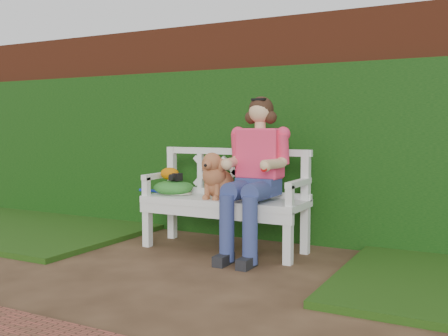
% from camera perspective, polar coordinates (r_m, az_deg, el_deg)
% --- Properties ---
extents(ground, '(60.00, 60.00, 0.00)m').
position_cam_1_polar(ground, '(3.94, -6.47, -12.04)').
color(ground, '#382517').
extents(brick_wall, '(10.00, 0.30, 2.20)m').
position_cam_1_polar(brick_wall, '(5.45, 4.78, 4.28)').
color(brick_wall, maroon).
rests_on(brick_wall, ground).
extents(ivy_hedge, '(10.00, 0.18, 1.70)m').
position_cam_1_polar(ivy_hedge, '(5.26, 3.82, 1.55)').
color(ivy_hedge, '#1F4C12').
rests_on(ivy_hedge, ground).
extents(grass_left, '(2.60, 2.00, 0.05)m').
position_cam_1_polar(grass_left, '(6.16, -20.41, -6.02)').
color(grass_left, '#153B0C').
rests_on(grass_left, ground).
extents(garden_bench, '(1.63, 0.74, 0.48)m').
position_cam_1_polar(garden_bench, '(4.78, 0.00, -6.10)').
color(garden_bench, white).
rests_on(garden_bench, ground).
extents(seated_woman, '(0.81, 0.92, 1.35)m').
position_cam_1_polar(seated_woman, '(4.55, 3.69, -1.11)').
color(seated_woman, '#CB3C50').
rests_on(seated_woman, ground).
extents(dog, '(0.38, 0.44, 0.42)m').
position_cam_1_polar(dog, '(4.69, -0.71, -0.75)').
color(dog, '#8D5D1D').
rests_on(dog, garden_bench).
extents(tennis_racket, '(0.64, 0.33, 0.03)m').
position_cam_1_polar(tennis_racket, '(5.04, -5.52, -2.65)').
color(tennis_racket, white).
rests_on(tennis_racket, garden_bench).
extents(green_bag, '(0.45, 0.38, 0.13)m').
position_cam_1_polar(green_bag, '(4.99, -5.58, -2.11)').
color(green_bag, '#256D25').
rests_on(green_bag, garden_bench).
extents(camera_item, '(0.12, 0.10, 0.07)m').
position_cam_1_polar(camera_item, '(4.95, -5.27, -0.96)').
color(camera_item, black).
rests_on(camera_item, green_bag).
extents(baseball_glove, '(0.21, 0.17, 0.12)m').
position_cam_1_polar(baseball_glove, '(5.01, -5.93, -0.63)').
color(baseball_glove, '#C06704').
rests_on(baseball_glove, green_bag).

